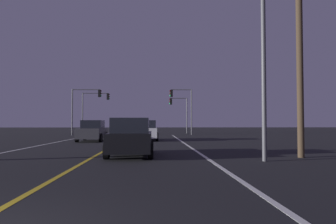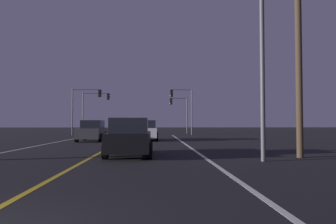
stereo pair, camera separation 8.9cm
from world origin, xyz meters
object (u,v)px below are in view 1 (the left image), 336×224
traffic_light_far_left (96,103)px  street_lamp_right_near (253,22)px  car_lead_same_lane (131,138)px  traffic_light_near_left (86,101)px  car_ahead_far (146,131)px  utility_pole_right (299,32)px  car_oncoming (92,131)px  traffic_light_far_right (178,107)px  traffic_light_near_right (181,101)px

traffic_light_far_left → street_lamp_right_near: (12.00, -31.87, 1.23)m
car_lead_same_lane → traffic_light_far_left: size_ratio=0.76×
traffic_light_near_left → traffic_light_far_left: bearing=89.0°
car_ahead_far → traffic_light_near_left: bearing=33.0°
car_lead_same_lane → traffic_light_near_left: 25.42m
street_lamp_right_near → utility_pole_right: (2.42, 1.21, -0.01)m
car_ahead_far → car_oncoming: bearing=102.2°
car_lead_same_lane → traffic_light_far_right: (4.44, 29.66, 2.89)m
traffic_light_far_left → street_lamp_right_near: 34.08m
traffic_light_far_right → traffic_light_far_left: size_ratio=0.88×
traffic_light_far_right → street_lamp_right_near: 31.92m
car_ahead_far → car_oncoming: (-4.35, -0.94, 0.00)m
traffic_light_near_right → traffic_light_far_left: (-11.47, 5.50, 0.08)m
car_ahead_far → traffic_light_far_left: 18.99m
traffic_light_near_left → car_lead_same_lane: bearing=-73.4°
utility_pole_right → traffic_light_far_right: bearing=95.4°
traffic_light_near_right → car_ahead_far: bearing=71.0°
traffic_light_far_right → traffic_light_far_left: (-11.52, 0.00, 0.51)m
traffic_light_near_left → street_lamp_right_near: (12.09, -26.37, 1.29)m
traffic_light_near_right → traffic_light_far_right: size_ratio=1.12×
traffic_light_far_left → traffic_light_far_right: bearing=-0.0°
street_lamp_right_near → traffic_light_far_left: bearing=-69.4°
car_lead_same_lane → traffic_light_far_right: traffic_light_far_right is taller
car_oncoming → utility_pole_right: utility_pole_right is taller
car_lead_same_lane → traffic_light_near_right: 24.78m
car_oncoming → traffic_light_far_right: traffic_light_far_right is taller
traffic_light_far_right → traffic_light_near_right: bearing=89.4°
car_ahead_far → traffic_light_near_right: bearing=-19.0°
traffic_light_far_left → car_ahead_far: bearing=-66.5°
car_ahead_far → traffic_light_near_right: traffic_light_near_right is taller
traffic_light_near_right → utility_pole_right: 25.37m
traffic_light_far_right → traffic_light_far_left: bearing=-0.0°
car_oncoming → traffic_light_near_right: traffic_light_near_right is taller
traffic_light_far_left → car_oncoming: bearing=-80.2°
car_oncoming → traffic_light_far_left: traffic_light_far_left is taller
traffic_light_near_right → utility_pole_right: bearing=96.7°
street_lamp_right_near → utility_pole_right: size_ratio=0.84×
car_ahead_far → utility_pole_right: 15.90m
traffic_light_near_left → traffic_light_far_left: size_ratio=0.99×
car_oncoming → traffic_light_near_right: bearing=146.4°
car_lead_same_lane → car_oncoming: (-3.97, 11.59, 0.00)m
car_lead_same_lane → traffic_light_far_right: size_ratio=0.86×
car_ahead_far → traffic_light_far_right: size_ratio=0.86×
traffic_light_near_left → utility_pole_right: bearing=-60.0°
traffic_light_far_right → car_lead_same_lane: bearing=81.5°
car_oncoming → traffic_light_far_left: size_ratio=0.76×
car_ahead_far → traffic_light_far_left: (-7.46, 17.13, 3.40)m
traffic_light_near_left → traffic_light_far_right: 12.87m
car_oncoming → traffic_light_far_right: 20.14m
traffic_light_near_left → utility_pole_right: utility_pole_right is taller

